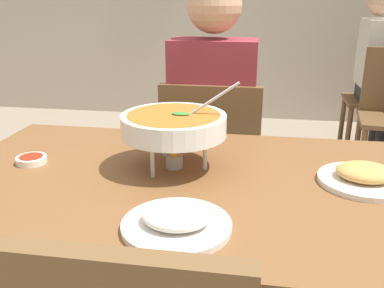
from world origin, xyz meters
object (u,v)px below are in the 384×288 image
object	(u,v)px
diner_main	(213,114)
rice_plate	(176,220)
dining_table_main	(184,214)
curry_bowl	(174,125)
appetizer_plate	(364,176)
sauce_dish	(31,159)
chair_diner_main	(212,166)
patron_bg_middle	(379,63)

from	to	relation	value
diner_main	rice_plate	xyz separation A→B (m)	(0.03, -1.00, 0.03)
dining_table_main	rice_plate	world-z (taller)	rice_plate
curry_bowl	rice_plate	world-z (taller)	curry_bowl
appetizer_plate	sauce_dish	distance (m)	0.96
rice_plate	curry_bowl	bearing A→B (deg)	102.24
curry_bowl	chair_diner_main	bearing A→B (deg)	86.27
appetizer_plate	chair_diner_main	bearing A→B (deg)	126.36
chair_diner_main	curry_bowl	xyz separation A→B (m)	(-0.04, -0.63, 0.38)
appetizer_plate	curry_bowl	bearing A→B (deg)	176.77
dining_table_main	diner_main	xyz separation A→B (m)	(0.00, 0.74, 0.10)
chair_diner_main	diner_main	distance (m)	0.24
diner_main	curry_bowl	bearing A→B (deg)	-93.54
chair_diner_main	appetizer_plate	distance (m)	0.86
dining_table_main	sauce_dish	size ratio (longest dim) A/B	15.18
chair_diner_main	patron_bg_middle	xyz separation A→B (m)	(1.10, 1.73, 0.24)
dining_table_main	appetizer_plate	world-z (taller)	appetizer_plate
appetizer_plate	patron_bg_middle	distance (m)	2.46
dining_table_main	diner_main	bearing A→B (deg)	90.00
appetizer_plate	sauce_dish	size ratio (longest dim) A/B	2.67
appetizer_plate	patron_bg_middle	world-z (taller)	patron_bg_middle
sauce_dish	patron_bg_middle	xyz separation A→B (m)	(1.57, 2.39, -0.03)
curry_bowl	appetizer_plate	distance (m)	0.54
dining_table_main	rice_plate	bearing A→B (deg)	-82.82
curry_bowl	sauce_dish	size ratio (longest dim) A/B	3.69
curry_bowl	rice_plate	size ratio (longest dim) A/B	1.39
dining_table_main	patron_bg_middle	world-z (taller)	patron_bg_middle
appetizer_plate	sauce_dish	xyz separation A→B (m)	(-0.96, -0.01, -0.01)
dining_table_main	chair_diner_main	size ratio (longest dim) A/B	1.52
curry_bowl	rice_plate	xyz separation A→B (m)	(0.07, -0.34, -0.11)
diner_main	sauce_dish	bearing A→B (deg)	-124.17
chair_diner_main	sauce_dish	bearing A→B (deg)	-125.47
rice_plate	appetizer_plate	xyz separation A→B (m)	(0.45, 0.31, 0.00)
curry_bowl	dining_table_main	bearing A→B (deg)	-62.75
diner_main	appetizer_plate	xyz separation A→B (m)	(0.48, -0.69, 0.03)
chair_diner_main	patron_bg_middle	size ratio (longest dim) A/B	0.69
dining_table_main	rice_plate	distance (m)	0.29
chair_diner_main	curry_bowl	bearing A→B (deg)	-93.73
sauce_dish	patron_bg_middle	size ratio (longest dim) A/B	0.07
rice_plate	dining_table_main	bearing A→B (deg)	97.18
sauce_dish	patron_bg_middle	world-z (taller)	patron_bg_middle
diner_main	patron_bg_middle	size ratio (longest dim) A/B	1.00
rice_plate	appetizer_plate	distance (m)	0.55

